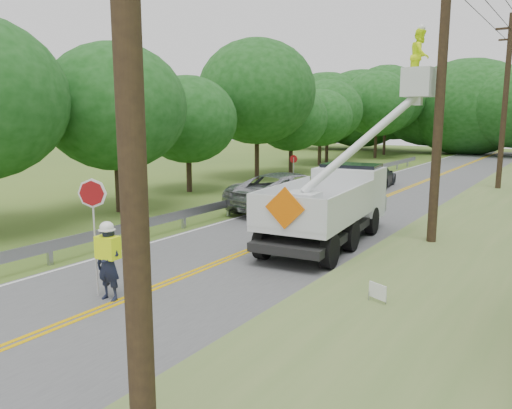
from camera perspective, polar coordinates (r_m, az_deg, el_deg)
The scene contains 12 objects.
ground at distance 12.57m, azimuth -15.45°, elevation -10.76°, with size 140.00×140.00×0.00m, color #405E24.
road at distance 23.84m, azimuth 10.60°, elevation -0.74°, with size 7.20×96.00×0.03m.
guardrail at distance 26.31m, azimuth 3.31°, elevation 1.61°, with size 0.18×48.00×0.77m.
utility_poles at distance 25.01m, azimuth 24.61°, elevation 11.14°, with size 1.60×43.30×10.00m.
treeline_left at distance 42.29m, azimuth 6.14°, elevation 11.38°, with size 9.63×55.49×10.27m.
treeline_horizon at distance 64.58m, azimuth 25.35°, elevation 10.04°, with size 56.44×14.22×11.31m.
flagger at distance 12.46m, azimuth -16.57°, elevation -5.87°, with size 1.12×0.49×2.92m.
bucket_truck at distance 18.24m, azimuth 9.71°, elevation 1.11°, with size 4.63×7.55×7.11m.
suv_silver at distance 23.33m, azimuth 4.10°, elevation 1.47°, with size 3.03×6.57×1.83m, color #A1A2A8.
suv_darkgrey at distance 32.34m, azimuth 13.52°, elevation 3.21°, with size 1.95×4.80×1.39m, color #3D4046.
stop_sign_permanent at distance 28.77m, azimuth 4.31°, elevation 4.13°, with size 0.48×0.08×2.24m.
yard_sign at distance 11.58m, azimuth 13.72°, elevation -9.75°, with size 0.47×0.23×0.73m.
Camera 1 is at (8.95, -7.66, 4.37)m, focal length 34.99 mm.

